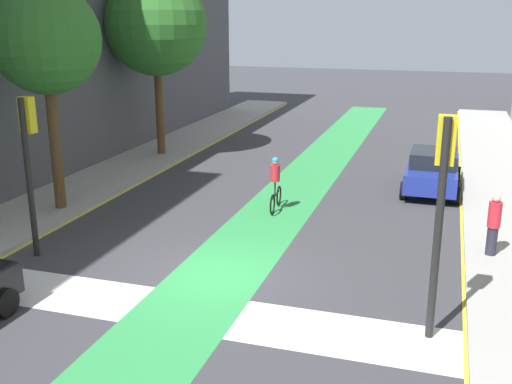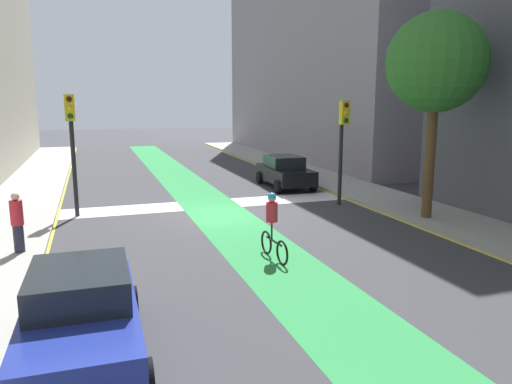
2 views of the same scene
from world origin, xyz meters
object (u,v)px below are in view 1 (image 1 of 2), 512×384
(cyclist_in_lane, at_px, (275,183))
(street_tree_near, at_px, (46,40))
(traffic_signal_near_left, at_px, (28,146))
(car_blue_right_far, at_px, (433,170))
(pedestrian_sidewalk_right_a, at_px, (494,224))
(traffic_signal_near_right, at_px, (442,187))
(street_tree_far, at_px, (156,25))

(cyclist_in_lane, relative_size, street_tree_near, 0.26)
(traffic_signal_near_left, height_order, car_blue_right_far, traffic_signal_near_left)
(car_blue_right_far, xyz_separation_m, cyclist_in_lane, (-4.93, -4.00, 0.17))
(traffic_signal_near_left, distance_m, street_tree_near, 4.58)
(traffic_signal_near_left, xyz_separation_m, car_blue_right_far, (10.09, 9.67, -2.22))
(pedestrian_sidewalk_right_a, distance_m, street_tree_near, 14.24)
(car_blue_right_far, xyz_separation_m, pedestrian_sidewalk_right_a, (1.75, -6.38, 0.21))
(cyclist_in_lane, xyz_separation_m, pedestrian_sidewalk_right_a, (6.68, -2.38, 0.05))
(street_tree_near, bearing_deg, cyclist_in_lane, 18.19)
(traffic_signal_near_left, relative_size, car_blue_right_far, 1.02)
(traffic_signal_near_right, relative_size, traffic_signal_near_left, 1.05)
(traffic_signal_near_left, bearing_deg, cyclist_in_lane, 47.65)
(traffic_signal_near_left, distance_m, car_blue_right_far, 14.15)
(pedestrian_sidewalk_right_a, relative_size, street_tree_far, 0.21)
(traffic_signal_near_right, relative_size, street_tree_near, 0.63)
(street_tree_near, bearing_deg, street_tree_far, 92.68)
(traffic_signal_near_right, height_order, street_tree_far, street_tree_far)
(pedestrian_sidewalk_right_a, xyz_separation_m, street_tree_near, (-13.49, 0.14, 4.55))
(car_blue_right_far, distance_m, cyclist_in_lane, 6.35)
(traffic_signal_near_left, relative_size, pedestrian_sidewalk_right_a, 2.54)
(cyclist_in_lane, bearing_deg, traffic_signal_near_right, -52.93)
(car_blue_right_far, bearing_deg, traffic_signal_near_right, -88.20)
(cyclist_in_lane, xyz_separation_m, street_tree_near, (-6.81, -2.24, 4.60))
(car_blue_right_far, height_order, cyclist_in_lane, cyclist_in_lane)
(car_blue_right_far, bearing_deg, street_tree_near, -152.01)
(traffic_signal_near_right, distance_m, pedestrian_sidewalk_right_a, 5.27)
(traffic_signal_near_left, height_order, cyclist_in_lane, traffic_signal_near_left)
(traffic_signal_near_left, bearing_deg, street_tree_far, 99.78)
(cyclist_in_lane, distance_m, street_tree_near, 8.52)
(traffic_signal_near_right, relative_size, pedestrian_sidewalk_right_a, 2.68)
(street_tree_near, bearing_deg, car_blue_right_far, 27.99)
(cyclist_in_lane, height_order, street_tree_near, street_tree_near)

